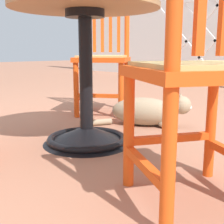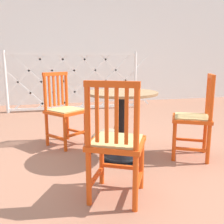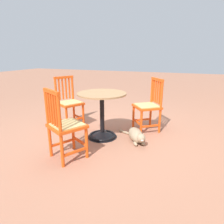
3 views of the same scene
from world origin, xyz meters
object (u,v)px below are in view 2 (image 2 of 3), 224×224
object	(u,v)px
cafe_table	(121,133)
orange_chair_tucked_in	(194,119)
tabby_cat	(107,135)
orange_chair_facing_out	(116,144)
orange_chair_by_planter	(64,111)

from	to	relation	value
cafe_table	orange_chair_tucked_in	distance (m)	0.81
cafe_table	tabby_cat	world-z (taller)	cafe_table
orange_chair_tucked_in	tabby_cat	size ratio (longest dim) A/B	1.63
orange_chair_facing_out	tabby_cat	xyz separation A→B (m)	(0.24, 1.34, -0.34)
orange_chair_facing_out	tabby_cat	distance (m)	1.41
cafe_table	orange_chair_tucked_in	size ratio (longest dim) A/B	0.83
tabby_cat	orange_chair_by_planter	bearing A→B (deg)	173.69
orange_chair_by_planter	cafe_table	bearing A→B (deg)	-47.66
orange_chair_tucked_in	tabby_cat	xyz separation A→B (m)	(-0.81, 0.72, -0.34)
orange_chair_by_planter	tabby_cat	distance (m)	0.64
orange_chair_by_planter	tabby_cat	world-z (taller)	orange_chair_by_planter
orange_chair_tucked_in	tabby_cat	world-z (taller)	orange_chair_tucked_in
cafe_table	tabby_cat	bearing A→B (deg)	92.93
cafe_table	tabby_cat	xyz separation A→B (m)	(-0.03, 0.56, -0.19)
orange_chair_by_planter	orange_chair_facing_out	xyz separation A→B (m)	(0.30, -1.40, 0.00)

